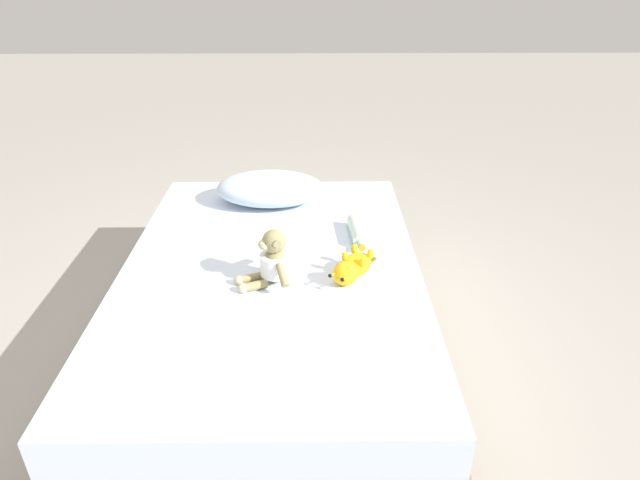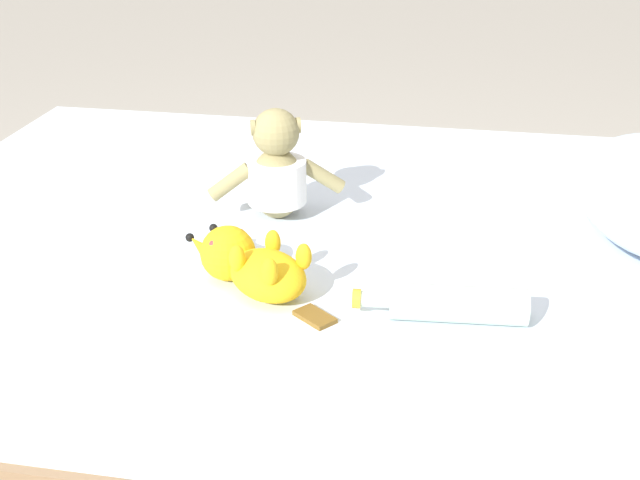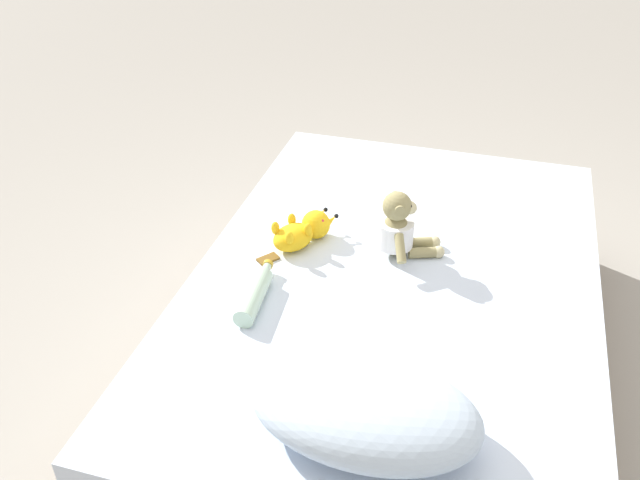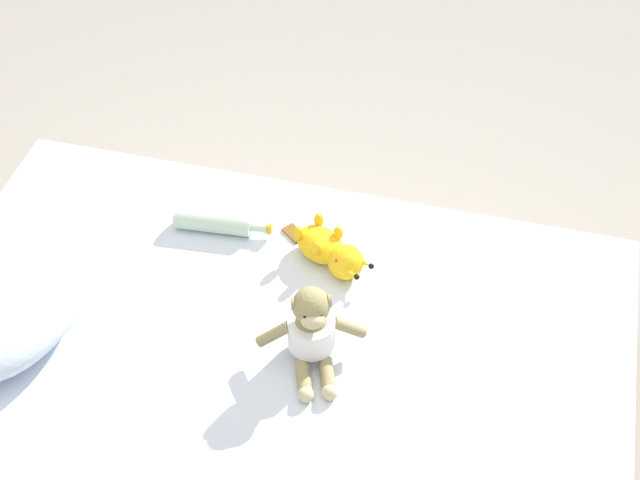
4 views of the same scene
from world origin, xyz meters
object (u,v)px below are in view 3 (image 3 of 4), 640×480
(pillow, at_px, (364,409))
(glass_bottle, at_px, (254,295))
(plush_yellow_creature, at_px, (303,231))
(bed, at_px, (391,328))
(plush_monkey, at_px, (399,229))

(pillow, bearing_deg, glass_bottle, -42.57)
(plush_yellow_creature, bearing_deg, bed, 164.04)
(bed, distance_m, plush_yellow_creature, 0.45)
(bed, bearing_deg, glass_bottle, 33.56)
(bed, relative_size, plush_monkey, 6.97)
(pillow, height_order, plush_monkey, plush_monkey)
(bed, height_order, plush_monkey, plush_monkey)
(plush_monkey, bearing_deg, glass_bottle, 46.07)
(plush_monkey, xyz_separation_m, glass_bottle, (0.37, 0.38, -0.06))
(bed, xyz_separation_m, pillow, (-0.04, 0.65, 0.31))
(pillow, height_order, glass_bottle, pillow)
(pillow, relative_size, plush_yellow_creature, 1.90)
(pillow, bearing_deg, plush_monkey, -85.41)
(bed, xyz_separation_m, plush_monkey, (0.02, -0.13, 0.32))
(bed, relative_size, pillow, 3.37)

